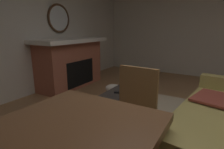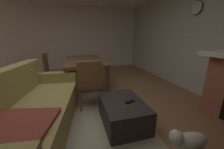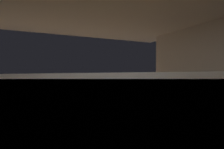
% 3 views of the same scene
% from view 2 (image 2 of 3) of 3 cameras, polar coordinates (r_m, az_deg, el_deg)
% --- Properties ---
extents(floor, '(9.28, 9.28, 0.00)m').
position_cam_2_polar(floor, '(2.52, -18.32, -16.13)').
color(floor, olive).
extents(wall_back_fireplace_side, '(8.14, 0.12, 2.62)m').
position_cam_2_polar(wall_back_fireplace_side, '(3.53, 38.02, 12.67)').
color(wall_back_fireplace_side, beige).
rests_on(wall_back_fireplace_side, ground).
extents(wall_right_window_side, '(0.12, 6.38, 2.62)m').
position_cam_2_polar(wall_right_window_side, '(6.03, -17.91, 15.06)').
color(wall_right_window_side, white).
rests_on(wall_right_window_side, ground).
extents(area_rug, '(2.60, 2.00, 0.01)m').
position_cam_2_polar(area_rug, '(2.11, -13.07, -22.55)').
color(area_rug, tan).
rests_on(area_rug, ground).
extents(couch, '(2.28, 1.19, 0.90)m').
position_cam_2_polar(couch, '(2.16, -33.08, -14.09)').
color(couch, '#9E8E4C').
rests_on(couch, ground).
extents(ottoman_coffee_table, '(0.88, 0.62, 0.37)m').
position_cam_2_polar(ottoman_coffee_table, '(2.10, 4.72, -16.30)').
color(ottoman_coffee_table, '#2D2826').
rests_on(ottoman_coffee_table, ground).
extents(tv_remote, '(0.11, 0.17, 0.02)m').
position_cam_2_polar(tv_remote, '(1.98, 8.01, -11.81)').
color(tv_remote, black).
rests_on(tv_remote, ottoman_coffee_table).
extents(dining_table, '(1.88, 0.99, 0.74)m').
position_cam_2_polar(dining_table, '(3.66, -11.93, 5.49)').
color(dining_table, brown).
rests_on(dining_table, ground).
extents(dining_chair_west, '(0.46, 0.46, 0.93)m').
position_cam_2_polar(dining_chair_west, '(2.40, -9.66, -3.29)').
color(dining_chair_west, brown).
rests_on(dining_chair_west, ground).
extents(dining_chair_north, '(0.44, 0.44, 0.93)m').
position_cam_2_polar(dining_chair_north, '(3.74, -25.51, 2.22)').
color(dining_chair_north, brown).
rests_on(dining_chair_north, ground).
extents(potted_plant, '(0.31, 0.31, 0.44)m').
position_cam_2_polar(potted_plant, '(4.72, -34.42, -0.06)').
color(potted_plant, '#474C51').
rests_on(potted_plant, ground).
extents(small_dog, '(0.21, 0.50, 0.29)m').
position_cam_2_polar(small_dog, '(1.86, 30.63, -24.11)').
color(small_dog, silver).
rests_on(small_dog, ground).
extents(wall_clock, '(0.30, 0.03, 0.30)m').
position_cam_2_polar(wall_clock, '(3.79, 33.58, 23.50)').
color(wall_clock, silver).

